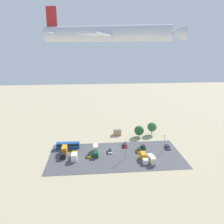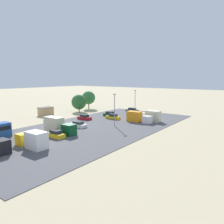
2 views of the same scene
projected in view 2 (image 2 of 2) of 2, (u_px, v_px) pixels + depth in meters
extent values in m
plane|color=tan|center=(73.00, 123.00, 61.96)|extent=(400.00, 400.00, 0.00)
cube|color=#4C4C51|center=(96.00, 127.00, 56.82)|extent=(63.44, 29.70, 0.08)
cube|color=tan|center=(46.00, 111.00, 74.74)|extent=(4.44, 3.10, 2.68)
cube|color=#59514C|center=(46.00, 107.00, 74.52)|extent=(4.68, 3.34, 0.12)
cube|color=maroon|center=(84.00, 118.00, 67.05)|extent=(1.88, 4.41, 0.87)
cube|color=#1E232D|center=(84.00, 116.00, 66.94)|extent=(1.58, 2.47, 0.64)
cube|color=#4C5156|center=(132.00, 111.00, 81.85)|extent=(1.90, 4.74, 0.86)
cube|color=#1E232D|center=(132.00, 109.00, 81.73)|extent=(1.60, 2.65, 0.63)
cube|color=gold|center=(113.00, 117.00, 67.96)|extent=(1.77, 4.52, 0.90)
cube|color=#1E232D|center=(113.00, 115.00, 67.84)|extent=(1.48, 2.53, 0.66)
cube|color=#0C4723|center=(110.00, 115.00, 72.59)|extent=(1.86, 4.30, 0.90)
cube|color=#1E232D|center=(110.00, 113.00, 72.47)|extent=(1.56, 2.41, 0.66)
cube|color=gold|center=(56.00, 135.00, 47.09)|extent=(1.86, 4.28, 0.92)
cube|color=#1E232D|center=(56.00, 132.00, 46.96)|extent=(1.56, 2.40, 0.67)
cube|color=silver|center=(78.00, 125.00, 57.10)|extent=(1.91, 4.75, 0.83)
cube|color=#1E232D|center=(78.00, 123.00, 56.99)|extent=(1.61, 2.66, 0.61)
cube|color=silver|center=(140.00, 116.00, 66.43)|extent=(2.32, 2.26, 2.22)
cube|color=beige|center=(153.00, 116.00, 63.83)|extent=(2.32, 4.03, 3.18)
cube|color=gold|center=(24.00, 139.00, 42.00)|extent=(2.54, 2.18, 2.20)
cube|color=white|center=(36.00, 140.00, 39.49)|extent=(2.54, 3.88, 3.14)
cube|color=black|center=(1.00, 147.00, 36.81)|extent=(2.41, 2.77, 2.46)
cube|color=#0C4723|center=(69.00, 130.00, 48.82)|extent=(2.31, 2.77, 2.48)
cube|color=beige|center=(54.00, 124.00, 51.82)|extent=(2.31, 4.92, 3.55)
cube|color=silver|center=(147.00, 120.00, 61.50)|extent=(2.32, 2.29, 2.08)
cube|color=orange|center=(134.00, 116.00, 63.99)|extent=(2.32, 4.07, 2.97)
cylinder|color=brown|center=(79.00, 110.00, 82.38)|extent=(0.36, 0.36, 1.64)
sphere|color=#28602D|center=(79.00, 102.00, 81.92)|extent=(5.56, 5.56, 5.56)
cylinder|color=brown|center=(89.00, 106.00, 90.52)|extent=(0.36, 0.36, 2.53)
sphere|color=#337038|center=(89.00, 98.00, 90.00)|extent=(5.46, 5.46, 5.46)
cylinder|color=gray|center=(115.00, 111.00, 57.63)|extent=(0.20, 0.20, 8.27)
cube|color=#4C4C51|center=(115.00, 94.00, 56.95)|extent=(0.90, 0.28, 0.20)
cylinder|color=gray|center=(135.00, 102.00, 77.35)|extent=(0.20, 0.20, 8.06)
cube|color=#4C4C51|center=(135.00, 90.00, 76.69)|extent=(0.90, 0.28, 0.20)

